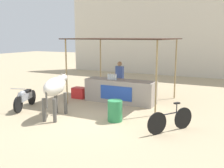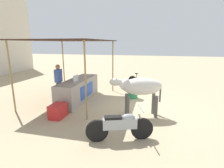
{
  "view_description": "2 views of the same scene",
  "coord_description": "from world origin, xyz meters",
  "px_view_note": "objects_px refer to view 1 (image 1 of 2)",
  "views": [
    {
      "loc": [
        4.48,
        -7.6,
        2.76
      ],
      "look_at": [
        0.34,
        0.74,
        1.05
      ],
      "focal_mm": 42.0,
      "sensor_mm": 36.0,
      "label": 1
    },
    {
      "loc": [
        -7.04,
        -1.08,
        2.54
      ],
      "look_at": [
        0.29,
        0.71,
        0.77
      ],
      "focal_mm": 28.0,
      "sensor_mm": 36.0,
      "label": 2
    }
  ],
  "objects_px": {
    "cooler_box": "(79,93)",
    "water_barrel": "(115,111)",
    "stall_counter": "(120,91)",
    "vendor_behind_counter": "(120,79)",
    "bicycle_leaning": "(171,120)",
    "cow": "(56,88)",
    "motorcycle_parked": "(25,98)"
  },
  "relations": [
    {
      "from": "water_barrel",
      "to": "vendor_behind_counter",
      "type": "bearing_deg",
      "value": 112.19
    },
    {
      "from": "stall_counter",
      "to": "cow",
      "type": "height_order",
      "value": "cow"
    },
    {
      "from": "stall_counter",
      "to": "motorcycle_parked",
      "type": "xyz_separation_m",
      "value": [
        -2.88,
        -2.49,
        -0.05
      ]
    },
    {
      "from": "cooler_box",
      "to": "bicycle_leaning",
      "type": "relative_size",
      "value": 0.43
    },
    {
      "from": "vendor_behind_counter",
      "to": "motorcycle_parked",
      "type": "relative_size",
      "value": 0.96
    },
    {
      "from": "water_barrel",
      "to": "motorcycle_parked",
      "type": "xyz_separation_m",
      "value": [
        -3.77,
        -0.16,
        0.08
      ]
    },
    {
      "from": "stall_counter",
      "to": "vendor_behind_counter",
      "type": "bearing_deg",
      "value": 116.06
    },
    {
      "from": "cooler_box",
      "to": "cow",
      "type": "relative_size",
      "value": 0.32
    },
    {
      "from": "bicycle_leaning",
      "to": "motorcycle_parked",
      "type": "bearing_deg",
      "value": -179.83
    },
    {
      "from": "stall_counter",
      "to": "water_barrel",
      "type": "height_order",
      "value": "stall_counter"
    },
    {
      "from": "cooler_box",
      "to": "motorcycle_parked",
      "type": "relative_size",
      "value": 0.35
    },
    {
      "from": "bicycle_leaning",
      "to": "water_barrel",
      "type": "bearing_deg",
      "value": 175.56
    },
    {
      "from": "cow",
      "to": "motorcycle_parked",
      "type": "xyz_separation_m",
      "value": [
        -1.75,
        0.33,
        -0.61
      ]
    },
    {
      "from": "vendor_behind_counter",
      "to": "motorcycle_parked",
      "type": "height_order",
      "value": "vendor_behind_counter"
    },
    {
      "from": "vendor_behind_counter",
      "to": "water_barrel",
      "type": "xyz_separation_m",
      "value": [
        1.26,
        -3.08,
        -0.5
      ]
    },
    {
      "from": "stall_counter",
      "to": "bicycle_leaning",
      "type": "relative_size",
      "value": 2.15
    },
    {
      "from": "motorcycle_parked",
      "to": "bicycle_leaning",
      "type": "xyz_separation_m",
      "value": [
        5.65,
        0.02,
        -0.08
      ]
    },
    {
      "from": "cow",
      "to": "cooler_box",
      "type": "bearing_deg",
      "value": 107.27
    },
    {
      "from": "cow",
      "to": "bicycle_leaning",
      "type": "bearing_deg",
      "value": 5.02
    },
    {
      "from": "vendor_behind_counter",
      "to": "cooler_box",
      "type": "distance_m",
      "value": 1.92
    },
    {
      "from": "cow",
      "to": "bicycle_leaning",
      "type": "xyz_separation_m",
      "value": [
        3.89,
        0.34,
        -0.69
      ]
    },
    {
      "from": "cooler_box",
      "to": "bicycle_leaning",
      "type": "distance_m",
      "value": 5.3
    },
    {
      "from": "vendor_behind_counter",
      "to": "bicycle_leaning",
      "type": "height_order",
      "value": "vendor_behind_counter"
    },
    {
      "from": "stall_counter",
      "to": "vendor_behind_counter",
      "type": "distance_m",
      "value": 0.92
    },
    {
      "from": "vendor_behind_counter",
      "to": "cow",
      "type": "xyz_separation_m",
      "value": [
        -0.76,
        -3.57,
        0.18
      ]
    },
    {
      "from": "water_barrel",
      "to": "stall_counter",
      "type": "bearing_deg",
      "value": 110.89
    },
    {
      "from": "vendor_behind_counter",
      "to": "motorcycle_parked",
      "type": "xyz_separation_m",
      "value": [
        -2.51,
        -3.25,
        -0.42
      ]
    },
    {
      "from": "cooler_box",
      "to": "water_barrel",
      "type": "bearing_deg",
      "value": -37.95
    },
    {
      "from": "water_barrel",
      "to": "bicycle_leaning",
      "type": "bearing_deg",
      "value": -4.44
    },
    {
      "from": "motorcycle_parked",
      "to": "bicycle_leaning",
      "type": "relative_size",
      "value": 1.24
    },
    {
      "from": "cow",
      "to": "motorcycle_parked",
      "type": "distance_m",
      "value": 1.88
    },
    {
      "from": "stall_counter",
      "to": "cow",
      "type": "xyz_separation_m",
      "value": [
        -1.13,
        -2.82,
        0.55
      ]
    }
  ]
}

